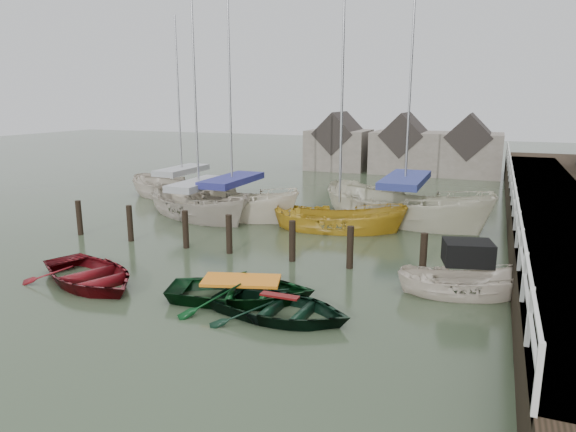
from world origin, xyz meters
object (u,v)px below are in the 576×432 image
at_px(sailboat_a, 200,215).
at_px(sailboat_d, 403,220).
at_px(rowboat_dkgreen, 280,317).
at_px(motorboat, 464,291).
at_px(sailboat_b, 233,214).
at_px(sailboat_c, 339,229).
at_px(sailboat_e, 183,197).
at_px(rowboat_red, 90,284).
at_px(rowboat_green, 242,300).

bearing_deg(sailboat_a, sailboat_d, -49.72).
relative_size(rowboat_dkgreen, motorboat, 0.94).
bearing_deg(sailboat_a, rowboat_dkgreen, -115.19).
xyz_separation_m(sailboat_b, sailboat_c, (5.43, -0.79, -0.04)).
relative_size(sailboat_d, sailboat_e, 1.19).
bearing_deg(rowboat_dkgreen, rowboat_red, 92.82).
xyz_separation_m(rowboat_green, sailboat_a, (-6.43, 8.33, 0.06)).
bearing_deg(sailboat_b, motorboat, -110.32).
bearing_deg(sailboat_b, rowboat_green, -139.88).
relative_size(rowboat_red, sailboat_b, 0.37).
xyz_separation_m(rowboat_green, motorboat, (5.60, 2.70, 0.12)).
height_order(rowboat_green, sailboat_e, sailboat_e).
height_order(rowboat_red, sailboat_c, sailboat_c).
xyz_separation_m(rowboat_dkgreen, sailboat_d, (1.11, 11.61, 0.06)).
bearing_deg(motorboat, sailboat_a, 51.09).
relative_size(motorboat, sailboat_d, 0.30).
distance_m(rowboat_red, rowboat_dkgreen, 6.14).
bearing_deg(sailboat_c, rowboat_red, 141.43).
distance_m(rowboat_dkgreen, sailboat_b, 11.80).
bearing_deg(sailboat_b, sailboat_e, 69.52).
height_order(rowboat_green, sailboat_b, sailboat_b).
xyz_separation_m(rowboat_red, sailboat_d, (7.25, 11.55, 0.06)).
relative_size(sailboat_a, sailboat_e, 1.10).
distance_m(rowboat_dkgreen, sailboat_c, 9.09).
distance_m(sailboat_a, sailboat_b, 1.54).
bearing_deg(sailboat_c, motorboat, -146.27).
distance_m(rowboat_green, motorboat, 6.22).
bearing_deg(rowboat_dkgreen, rowboat_green, 69.68).
xyz_separation_m(rowboat_red, sailboat_a, (-1.68, 8.88, 0.06)).
bearing_deg(sailboat_c, sailboat_a, 81.39).
xyz_separation_m(motorboat, sailboat_a, (-12.03, 5.63, -0.06)).
xyz_separation_m(sailboat_b, sailboat_e, (-4.60, 2.80, 0.00)).
relative_size(rowboat_red, sailboat_a, 0.35).
bearing_deg(sailboat_c, rowboat_green, 168.88).
relative_size(sailboat_a, sailboat_b, 1.06).
relative_size(rowboat_red, rowboat_green, 1.03).
bearing_deg(rowboat_green, rowboat_red, 79.46).
height_order(rowboat_red, sailboat_d, sailboat_d).
bearing_deg(motorboat, sailboat_c, 29.20).
relative_size(motorboat, sailboat_b, 0.35).
bearing_deg(sailboat_b, rowboat_dkgreen, -135.46).
distance_m(rowboat_green, sailboat_a, 10.53).
distance_m(rowboat_green, sailboat_b, 10.56).
distance_m(rowboat_red, sailboat_c, 10.27).
bearing_deg(sailboat_d, sailboat_b, 125.09).
bearing_deg(sailboat_e, sailboat_a, -132.67).
bearing_deg(sailboat_c, sailboat_d, -50.06).
height_order(rowboat_dkgreen, motorboat, motorboat).
bearing_deg(sailboat_a, sailboat_c, -65.66).
height_order(motorboat, sailboat_a, sailboat_a).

